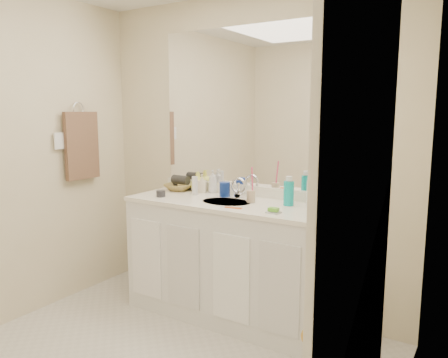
% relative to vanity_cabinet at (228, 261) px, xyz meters
% --- Properties ---
extents(wall_back, '(2.60, 0.02, 2.40)m').
position_rel_vanity_cabinet_xyz_m(wall_back, '(0.00, 0.28, 0.77)').
color(wall_back, beige).
rests_on(wall_back, floor).
extents(wall_right, '(0.02, 2.60, 2.40)m').
position_rel_vanity_cabinet_xyz_m(wall_right, '(1.30, -1.02, 0.77)').
color(wall_right, beige).
rests_on(wall_right, floor).
extents(vanity_cabinet, '(1.50, 0.55, 0.85)m').
position_rel_vanity_cabinet_xyz_m(vanity_cabinet, '(0.00, 0.00, 0.00)').
color(vanity_cabinet, white).
rests_on(vanity_cabinet, floor).
extents(countertop, '(1.52, 0.57, 0.03)m').
position_rel_vanity_cabinet_xyz_m(countertop, '(0.00, 0.00, 0.44)').
color(countertop, white).
rests_on(countertop, vanity_cabinet).
extents(backsplash, '(1.52, 0.03, 0.08)m').
position_rel_vanity_cabinet_xyz_m(backsplash, '(0.00, 0.26, 0.50)').
color(backsplash, white).
rests_on(backsplash, countertop).
extents(sink_basin, '(0.37, 0.37, 0.02)m').
position_rel_vanity_cabinet_xyz_m(sink_basin, '(0.00, -0.02, 0.44)').
color(sink_basin, '#BCB6A4').
rests_on(sink_basin, countertop).
extents(faucet, '(0.02, 0.02, 0.11)m').
position_rel_vanity_cabinet_xyz_m(faucet, '(0.00, 0.16, 0.51)').
color(faucet, silver).
rests_on(faucet, countertop).
extents(mirror, '(1.48, 0.01, 1.20)m').
position_rel_vanity_cabinet_xyz_m(mirror, '(0.00, 0.27, 1.14)').
color(mirror, white).
rests_on(mirror, wall_back).
extents(blue_mug, '(0.10, 0.10, 0.11)m').
position_rel_vanity_cabinet_xyz_m(blue_mug, '(-0.11, 0.14, 0.51)').
color(blue_mug, '#163397').
rests_on(blue_mug, countertop).
extents(tan_cup, '(0.08, 0.08, 0.09)m').
position_rel_vanity_cabinet_xyz_m(tan_cup, '(0.16, 0.06, 0.50)').
color(tan_cup, '#C7AD8C').
rests_on(tan_cup, countertop).
extents(toothbrush, '(0.02, 0.04, 0.22)m').
position_rel_vanity_cabinet_xyz_m(toothbrush, '(0.17, 0.06, 0.60)').
color(toothbrush, '#F94176').
rests_on(toothbrush, tan_cup).
extents(mouthwash_bottle, '(0.09, 0.09, 0.17)m').
position_rel_vanity_cabinet_xyz_m(mouthwash_bottle, '(0.44, 0.10, 0.54)').
color(mouthwash_bottle, '#0EAFB1').
rests_on(mouthwash_bottle, countertop).
extents(clear_pump_bottle, '(0.09, 0.09, 0.19)m').
position_rel_vanity_cabinet_xyz_m(clear_pump_bottle, '(0.59, 0.13, 0.55)').
color(clear_pump_bottle, white).
rests_on(clear_pump_bottle, countertop).
extents(soap_dish, '(0.09, 0.08, 0.01)m').
position_rel_vanity_cabinet_xyz_m(soap_dish, '(0.45, -0.17, 0.46)').
color(soap_dish, silver).
rests_on(soap_dish, countertop).
extents(green_soap, '(0.07, 0.05, 0.02)m').
position_rel_vanity_cabinet_xyz_m(green_soap, '(0.45, -0.17, 0.48)').
color(green_soap, '#5FBB2D').
rests_on(green_soap, soap_dish).
extents(orange_comb, '(0.12, 0.05, 0.01)m').
position_rel_vanity_cabinet_xyz_m(orange_comb, '(0.15, -0.18, 0.46)').
color(orange_comb, '#DD5217').
rests_on(orange_comb, countertop).
extents(dark_jar, '(0.07, 0.07, 0.05)m').
position_rel_vanity_cabinet_xyz_m(dark_jar, '(-0.52, -0.13, 0.48)').
color(dark_jar, '#2B2B31').
rests_on(dark_jar, countertop).
extents(extra_white_bottle, '(0.06, 0.06, 0.14)m').
position_rel_vanity_cabinet_xyz_m(extra_white_bottle, '(-0.34, 0.07, 0.53)').
color(extra_white_bottle, silver).
rests_on(extra_white_bottle, countertop).
extents(soap_bottle_white, '(0.09, 0.09, 0.18)m').
position_rel_vanity_cabinet_xyz_m(soap_bottle_white, '(-0.28, 0.23, 0.55)').
color(soap_bottle_white, white).
rests_on(soap_bottle_white, countertop).
extents(soap_bottle_cream, '(0.09, 0.09, 0.15)m').
position_rel_vanity_cabinet_xyz_m(soap_bottle_cream, '(-0.35, 0.18, 0.53)').
color(soap_bottle_cream, '#F4E8C7').
rests_on(soap_bottle_cream, countertop).
extents(soap_bottle_yellow, '(0.15, 0.15, 0.16)m').
position_rel_vanity_cabinet_xyz_m(soap_bottle_yellow, '(-0.42, 0.21, 0.54)').
color(soap_bottle_yellow, '#FAFB61').
rests_on(soap_bottle_yellow, countertop).
extents(wicker_basket, '(0.25, 0.25, 0.06)m').
position_rel_vanity_cabinet_xyz_m(wicker_basket, '(-0.57, 0.16, 0.48)').
color(wicker_basket, olive).
rests_on(wicker_basket, countertop).
extents(hair_dryer, '(0.15, 0.08, 0.07)m').
position_rel_vanity_cabinet_xyz_m(hair_dryer, '(-0.55, 0.16, 0.54)').
color(hair_dryer, black).
rests_on(hair_dryer, wicker_basket).
extents(towel_ring, '(0.01, 0.11, 0.11)m').
position_rel_vanity_cabinet_xyz_m(towel_ring, '(-1.27, -0.25, 1.12)').
color(towel_ring, silver).
rests_on(towel_ring, wall_left).
extents(hand_towel, '(0.04, 0.32, 0.55)m').
position_rel_vanity_cabinet_xyz_m(hand_towel, '(-1.25, -0.25, 0.82)').
color(hand_towel, '#453025').
rests_on(hand_towel, towel_ring).
extents(switch_plate, '(0.01, 0.08, 0.13)m').
position_rel_vanity_cabinet_xyz_m(switch_plate, '(-1.27, -0.45, 0.88)').
color(switch_plate, white).
rests_on(switch_plate, wall_left).
extents(door, '(0.02, 0.82, 2.00)m').
position_rel_vanity_cabinet_xyz_m(door, '(1.29, -1.32, 0.57)').
color(door, white).
rests_on(door, floor).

